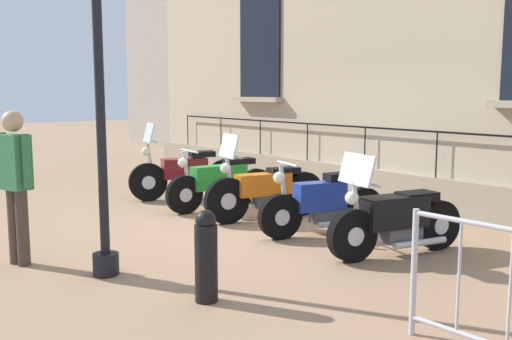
{
  "coord_description": "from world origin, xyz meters",
  "views": [
    {
      "loc": [
        5.43,
        6.72,
        1.98
      ],
      "look_at": [
        0.03,
        0.0,
        0.8
      ],
      "focal_mm": 40.68,
      "sensor_mm": 36.0,
      "label": 1
    }
  ],
  "objects_px": {
    "motorcycle_green": "(221,183)",
    "bollard": "(206,256)",
    "pedestrian_standing": "(16,178)",
    "motorcycle_blue": "(322,205)",
    "motorcycle_maroon": "(186,173)",
    "motorcycle_black": "(395,220)",
    "motorcycle_orange": "(265,191)"
  },
  "relations": [
    {
      "from": "motorcycle_green",
      "to": "bollard",
      "type": "distance_m",
      "value": 4.32
    },
    {
      "from": "bollard",
      "to": "pedestrian_standing",
      "type": "distance_m",
      "value": 2.6
    },
    {
      "from": "motorcycle_blue",
      "to": "bollard",
      "type": "height_order",
      "value": "motorcycle_blue"
    },
    {
      "from": "motorcycle_maroon",
      "to": "motorcycle_blue",
      "type": "distance_m",
      "value": 3.49
    },
    {
      "from": "motorcycle_blue",
      "to": "motorcycle_black",
      "type": "xyz_separation_m",
      "value": [
        0.05,
        1.29,
        0.02
      ]
    },
    {
      "from": "motorcycle_maroon",
      "to": "motorcycle_orange",
      "type": "relative_size",
      "value": 1.03
    },
    {
      "from": "motorcycle_green",
      "to": "motorcycle_black",
      "type": "distance_m",
      "value": 3.58
    },
    {
      "from": "pedestrian_standing",
      "to": "motorcycle_blue",
      "type": "bearing_deg",
      "value": 162.4
    },
    {
      "from": "motorcycle_orange",
      "to": "bollard",
      "type": "xyz_separation_m",
      "value": [
        2.68,
        2.37,
        -0.01
      ]
    },
    {
      "from": "motorcycle_orange",
      "to": "motorcycle_blue",
      "type": "distance_m",
      "value": 1.22
    },
    {
      "from": "motorcycle_blue",
      "to": "motorcycle_black",
      "type": "bearing_deg",
      "value": 87.62
    },
    {
      "from": "motorcycle_blue",
      "to": "motorcycle_black",
      "type": "height_order",
      "value": "motorcycle_black"
    },
    {
      "from": "motorcycle_green",
      "to": "pedestrian_standing",
      "type": "height_order",
      "value": "pedestrian_standing"
    },
    {
      "from": "motorcycle_maroon",
      "to": "motorcycle_black",
      "type": "xyz_separation_m",
      "value": [
        0.02,
        4.79,
        -0.03
      ]
    },
    {
      "from": "motorcycle_orange",
      "to": "pedestrian_standing",
      "type": "height_order",
      "value": "pedestrian_standing"
    },
    {
      "from": "motorcycle_orange",
      "to": "bollard",
      "type": "distance_m",
      "value": 3.58
    },
    {
      "from": "bollard",
      "to": "pedestrian_standing",
      "type": "relative_size",
      "value": 0.5
    },
    {
      "from": "motorcycle_green",
      "to": "motorcycle_orange",
      "type": "xyz_separation_m",
      "value": [
        -0.07,
        1.07,
        0.01
      ]
    },
    {
      "from": "motorcycle_green",
      "to": "bollard",
      "type": "xyz_separation_m",
      "value": [
        2.61,
        3.44,
        0.0
      ]
    },
    {
      "from": "motorcycle_maroon",
      "to": "pedestrian_standing",
      "type": "bearing_deg",
      "value": 32.19
    },
    {
      "from": "pedestrian_standing",
      "to": "motorcycle_black",
      "type": "bearing_deg",
      "value": 145.94
    },
    {
      "from": "motorcycle_green",
      "to": "motorcycle_black",
      "type": "xyz_separation_m",
      "value": [
        -0.03,
        3.58,
        -0.0
      ]
    },
    {
      "from": "motorcycle_maroon",
      "to": "motorcycle_blue",
      "type": "relative_size",
      "value": 1.09
    },
    {
      "from": "motorcycle_blue",
      "to": "pedestrian_standing",
      "type": "bearing_deg",
      "value": -17.6
    },
    {
      "from": "motorcycle_orange",
      "to": "bollard",
      "type": "height_order",
      "value": "motorcycle_orange"
    },
    {
      "from": "bollard",
      "to": "motorcycle_maroon",
      "type": "bearing_deg",
      "value": -119.88
    },
    {
      "from": "motorcycle_maroon",
      "to": "motorcycle_green",
      "type": "height_order",
      "value": "motorcycle_maroon"
    },
    {
      "from": "motorcycle_maroon",
      "to": "bollard",
      "type": "bearing_deg",
      "value": 60.12
    },
    {
      "from": "motorcycle_green",
      "to": "motorcycle_black",
      "type": "relative_size",
      "value": 1.09
    },
    {
      "from": "motorcycle_blue",
      "to": "bollard",
      "type": "distance_m",
      "value": 2.93
    },
    {
      "from": "motorcycle_green",
      "to": "bollard",
      "type": "relative_size",
      "value": 2.31
    },
    {
      "from": "motorcycle_orange",
      "to": "motorcycle_blue",
      "type": "relative_size",
      "value": 1.06
    }
  ]
}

